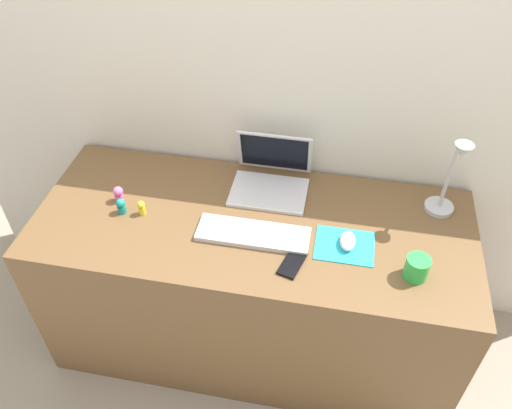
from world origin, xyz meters
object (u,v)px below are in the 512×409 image
object	(u,v)px
coffee_mug	(417,268)
toy_figurine_yellow	(141,207)
laptop	(271,174)
keyboard	(253,234)
toy_figurine_pink	(118,194)
cell_phone	(292,263)
desk_lamp	(450,180)
mouse	(348,241)
toy_figurine_teal	(121,206)

from	to	relation	value
coffee_mug	toy_figurine_yellow	xyz separation A→B (m)	(-1.01, 0.12, -0.01)
laptop	coffee_mug	xyz separation A→B (m)	(0.56, -0.38, -0.01)
keyboard	toy_figurine_yellow	xyz separation A→B (m)	(-0.44, 0.04, 0.02)
toy_figurine_pink	coffee_mug	bearing A→B (deg)	-8.67
toy_figurine_yellow	coffee_mug	bearing A→B (deg)	-6.59
cell_phone	desk_lamp	xyz separation A→B (m)	(0.51, 0.36, 0.16)
toy_figurine_yellow	toy_figurine_pink	world-z (taller)	toy_figurine_pink
toy_figurine_yellow	mouse	bearing A→B (deg)	-1.23
cell_phone	toy_figurine_teal	bearing A→B (deg)	-175.79
laptop	keyboard	world-z (taller)	laptop
keyboard	desk_lamp	bearing A→B (deg)	20.33
toy_figurine_pink	mouse	bearing A→B (deg)	-4.58
mouse	coffee_mug	size ratio (longest dim) A/B	1.15
coffee_mug	toy_figurine_pink	world-z (taller)	coffee_mug
mouse	laptop	bearing A→B (deg)	139.35
toy_figurine_pink	desk_lamp	bearing A→B (deg)	7.34
desk_lamp	toy_figurine_yellow	size ratio (longest dim) A/B	5.86
desk_lamp	toy_figurine_pink	size ratio (longest dim) A/B	5.39
cell_phone	toy_figurine_teal	size ratio (longest dim) A/B	2.02
mouse	cell_phone	size ratio (longest dim) A/B	0.75
coffee_mug	toy_figurine_pink	size ratio (longest dim) A/B	1.26
mouse	desk_lamp	size ratio (longest dim) A/B	0.27
cell_phone	coffee_mug	xyz separation A→B (m)	(0.41, 0.03, 0.04)
toy_figurine_yellow	keyboard	bearing A→B (deg)	-4.84
keyboard	toy_figurine_teal	bearing A→B (deg)	176.62
mouse	toy_figurine_teal	xyz separation A→B (m)	(-0.85, 0.01, 0.01)
desk_lamp	toy_figurine_pink	xyz separation A→B (m)	(-1.22, -0.16, -0.13)
cell_phone	toy_figurine_pink	distance (m)	0.74
keyboard	toy_figurine_teal	xyz separation A→B (m)	(-0.52, 0.03, 0.02)
cell_phone	toy_figurine_yellow	world-z (taller)	toy_figurine_yellow
laptop	toy_figurine_yellow	size ratio (longest dim) A/B	4.93
coffee_mug	toy_figurine_teal	size ratio (longest dim) A/B	1.32
coffee_mug	toy_figurine_yellow	bearing A→B (deg)	173.41
laptop	mouse	world-z (taller)	laptop
toy_figurine_teal	keyboard	bearing A→B (deg)	-3.38
mouse	cell_phone	world-z (taller)	mouse
coffee_mug	toy_figurine_teal	world-z (taller)	coffee_mug
keyboard	coffee_mug	xyz separation A→B (m)	(0.57, -0.08, 0.03)
laptop	mouse	xyz separation A→B (m)	(0.32, -0.28, -0.03)
laptop	mouse	bearing A→B (deg)	-40.65
cell_phone	keyboard	bearing A→B (deg)	161.75
toy_figurine_yellow	toy_figurine_pink	size ratio (longest dim) A/B	0.92
desk_lamp	toy_figurine_yellow	bearing A→B (deg)	-169.18
desk_lamp	toy_figurine_yellow	distance (m)	1.14
mouse	toy_figurine_pink	xyz separation A→B (m)	(-0.89, 0.07, 0.01)
desk_lamp	coffee_mug	distance (m)	0.37
mouse	toy_figurine_pink	distance (m)	0.89
keyboard	toy_figurine_pink	size ratio (longest dim) A/B	6.19
mouse	desk_lamp	distance (m)	0.43
toy_figurine_yellow	desk_lamp	bearing A→B (deg)	10.82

